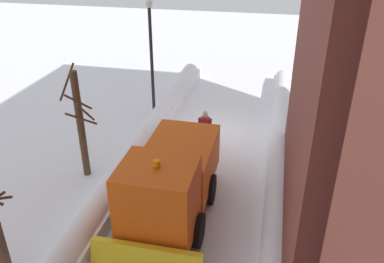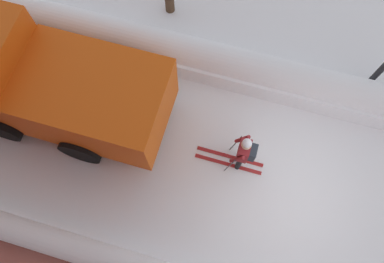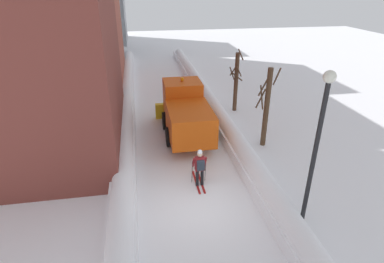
% 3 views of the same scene
% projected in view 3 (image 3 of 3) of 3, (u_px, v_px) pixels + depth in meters
% --- Properties ---
extents(ground_plane, '(80.00, 80.00, 0.00)m').
position_uv_depth(ground_plane, '(170.00, 114.00, 21.56)').
color(ground_plane, white).
extents(snowbank_left, '(1.10, 36.00, 1.08)m').
position_uv_depth(snowbank_left, '(126.00, 110.00, 20.90)').
color(snowbank_left, white).
rests_on(snowbank_left, ground).
extents(snowbank_right, '(1.10, 36.00, 1.05)m').
position_uv_depth(snowbank_right, '(212.00, 105.00, 21.81)').
color(snowbank_right, white).
rests_on(snowbank_right, ground).
extents(plow_truck, '(3.20, 5.98, 3.12)m').
position_uv_depth(plow_truck, '(186.00, 112.00, 17.88)').
color(plow_truck, '#DB510F').
rests_on(plow_truck, ground).
extents(skier, '(0.62, 1.80, 1.81)m').
position_uv_depth(skier, '(200.00, 166.00, 13.57)').
color(skier, black).
rests_on(skier, ground).
extents(traffic_light_pole, '(0.28, 0.42, 4.15)m').
position_uv_depth(traffic_light_pole, '(112.00, 96.00, 16.01)').
color(traffic_light_pole, black).
rests_on(traffic_light_pole, ground).
extents(street_lamp, '(0.40, 0.40, 5.85)m').
position_uv_depth(street_lamp, '(318.00, 136.00, 10.26)').
color(street_lamp, black).
rests_on(street_lamp, ground).
extents(bare_tree_near, '(1.14, 1.33, 4.47)m').
position_uv_depth(bare_tree_near, '(266.00, 107.00, 16.52)').
color(bare_tree_near, '#4A3322').
rests_on(bare_tree_near, ground).
extents(bare_tree_mid, '(0.93, 0.99, 4.36)m').
position_uv_depth(bare_tree_mid, '(236.00, 81.00, 21.23)').
color(bare_tree_mid, '#493020').
rests_on(bare_tree_mid, ground).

